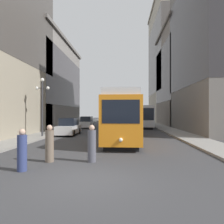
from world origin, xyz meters
TOP-DOWN VIEW (x-y plane):
  - ground_plane at (0.00, 0.00)m, footprint 200.00×200.00m
  - sidewalk_left at (-7.31, 40.00)m, footprint 2.53×120.00m
  - sidewalk_right at (7.31, 40.00)m, footprint 2.53×120.00m
  - streetcar at (1.12, 11.91)m, footprint 2.84×14.11m
  - transit_bus at (4.07, 27.61)m, footprint 2.84×11.31m
  - parked_car_left_near at (-4.74, 25.72)m, footprint 1.90×4.24m
  - parked_car_left_mid at (-4.74, 15.03)m, footprint 1.95×4.69m
  - pedestrian_crossing_near at (-2.94, 1.03)m, footprint 0.38×0.38m
  - pedestrian_crossing_far at (-0.35, 2.77)m, footprint 0.40×0.40m
  - pedestrian_on_sidewalk at (-2.39, 2.66)m, footprint 0.40×0.40m
  - lamp_post_left_near at (-6.64, 12.42)m, footprint 1.41×0.36m
  - building_left_corner at (-15.69, 28.32)m, footprint 14.84×20.49m
  - building_right_corner at (15.71, 45.03)m, footprint 14.88×21.91m
  - building_right_midblock at (15.86, 33.33)m, footprint 15.17×15.40m

SIDE VIEW (x-z plane):
  - ground_plane at x=0.00m, z-range 0.00..0.00m
  - sidewalk_left at x=-7.31m, z-range 0.00..0.15m
  - sidewalk_right at x=7.31m, z-range 0.00..0.15m
  - pedestrian_crossing_near at x=-2.94m, z-range -0.06..1.66m
  - pedestrian_on_sidewalk at x=-2.39m, z-range -0.06..1.72m
  - pedestrian_crossing_far at x=-0.35m, z-range -0.06..1.73m
  - parked_car_left_near at x=-4.74m, z-range -0.07..1.75m
  - parked_car_left_mid at x=-4.74m, z-range -0.07..1.75m
  - transit_bus at x=4.07m, z-range 0.22..3.67m
  - streetcar at x=1.12m, z-range 0.16..4.05m
  - lamp_post_left_near at x=-6.64m, z-range 1.02..6.60m
  - building_left_corner at x=-15.69m, z-range 0.18..14.94m
  - building_right_midblock at x=15.86m, z-range 0.25..18.58m
  - building_right_corner at x=15.71m, z-range 0.45..29.84m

